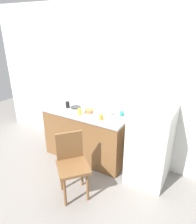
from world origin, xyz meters
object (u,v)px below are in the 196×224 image
object	(u,v)px
terracotta_bowl	(90,111)
cup_orange	(101,117)
refrigerator	(150,145)
cup_yellow	(80,112)
dish_tray	(104,112)
cup_black	(68,105)
chair	(72,162)
cup_teal	(122,114)
hotplate	(76,107)

from	to	relation	value
terracotta_bowl	cup_orange	distance (m)	0.34
refrigerator	cup_yellow	distance (m)	1.18
cup_orange	dish_tray	bearing A→B (deg)	108.57
cup_yellow	cup_black	bearing A→B (deg)	157.47
chair	refrigerator	bearing A→B (deg)	-3.12
cup_black	cup_yellow	bearing A→B (deg)	-22.53
dish_tray	cup_teal	size ratio (longest dim) A/B	3.82
cup_teal	chair	bearing A→B (deg)	-106.54
cup_black	cup_yellow	size ratio (longest dim) A/B	1.03
hotplate	cup_teal	distance (m)	0.82
refrigerator	hotplate	xyz separation A→B (m)	(-1.34, 0.03, 0.31)
cup_orange	cup_yellow	bearing A→B (deg)	-178.60
chair	dish_tray	xyz separation A→B (m)	(0.00, 0.87, 0.40)
terracotta_bowl	cup_yellow	world-z (taller)	cup_yellow
cup_teal	cup_black	bearing A→B (deg)	-170.86
chair	cup_orange	bearing A→B (deg)	34.69
chair	cup_black	xyz separation A→B (m)	(-0.66, 0.79, 0.43)
dish_tray	cup_black	distance (m)	0.67
dish_tray	cup_orange	bearing A→B (deg)	-71.43
dish_tray	terracotta_bowl	bearing A→B (deg)	-164.24
cup_teal	cup_orange	size ratio (longest dim) A/B	0.88
cup_teal	cup_orange	world-z (taller)	cup_orange
chair	hotplate	world-z (taller)	hotplate
cup_teal	cup_orange	bearing A→B (deg)	-125.19
cup_orange	cup_yellow	world-z (taller)	cup_yellow
hotplate	cup_black	distance (m)	0.15
hotplate	cup_black	xyz separation A→B (m)	(-0.13, -0.06, 0.04)
cup_black	cup_teal	xyz separation A→B (m)	(0.94, 0.15, -0.02)
refrigerator	cup_black	xyz separation A→B (m)	(-1.46, -0.03, 0.35)
refrigerator	cup_black	world-z (taller)	refrigerator
cup_teal	cup_yellow	world-z (taller)	cup_yellow
refrigerator	cup_teal	bearing A→B (deg)	166.73
cup_teal	hotplate	bearing A→B (deg)	-173.62
cup_orange	chair	bearing A→B (deg)	-96.62
dish_tray	cup_teal	distance (m)	0.29
hotplate	cup_yellow	size ratio (longest dim) A/B	1.61
cup_black	cup_teal	world-z (taller)	cup_black
refrigerator	cup_teal	distance (m)	0.63
cup_teal	cup_yellow	xyz separation A→B (m)	(-0.59, -0.30, 0.02)
dish_tray	cup_teal	bearing A→B (deg)	14.13
cup_black	cup_teal	distance (m)	0.95
hotplate	cup_orange	distance (m)	0.64
hotplate	chair	bearing A→B (deg)	-57.91
chair	dish_tray	bearing A→B (deg)	41.17
hotplate	cup_teal	xyz separation A→B (m)	(0.81, 0.09, 0.03)
dish_tray	hotplate	xyz separation A→B (m)	(-0.54, -0.02, -0.02)
cup_orange	cup_yellow	distance (m)	0.38
refrigerator	dish_tray	xyz separation A→B (m)	(-0.80, 0.05, 0.32)
dish_tray	cup_yellow	xyz separation A→B (m)	(-0.31, -0.23, 0.03)
refrigerator	cup_yellow	xyz separation A→B (m)	(-1.11, -0.18, 0.35)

